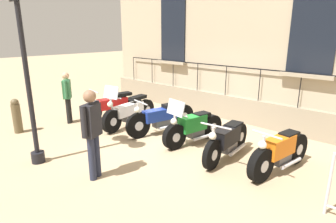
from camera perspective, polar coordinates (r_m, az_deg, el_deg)
The scene contains 11 objects.
ground_plane at distance 7.80m, azimuth 2.06°, elevation -5.06°, with size 60.00×60.00×0.00m, color tan.
motorcycle_red at distance 9.53m, azimuth -10.90°, elevation 1.14°, with size 2.13×0.82×1.01m.
motorcycle_white at distance 8.61m, azimuth -7.77°, elevation -0.09°, with size 2.21×0.65×1.35m.
motorcycle_blue at distance 7.95m, azimuth -1.26°, elevation -1.24°, with size 2.22×0.82×1.00m.
motorcycle_green at distance 7.22m, azimuth 5.14°, elevation -3.25°, with size 1.93×0.73×1.22m.
motorcycle_black at distance 6.49m, azimuth 11.85°, elevation -5.70°, with size 2.00×0.70×0.94m.
motorcycle_orange at distance 6.19m, azimuth 21.72°, elevation -7.72°, with size 1.97×0.67×0.95m.
lamppost at distance 6.38m, azimuth -27.95°, elevation 16.42°, with size 0.40×1.10×3.78m.
bollard at distance 9.02m, azimuth -28.32°, elevation -0.76°, with size 0.24×0.24×0.99m.
pedestrian_standing at distance 9.28m, azimuth -19.72°, elevation 3.20°, with size 0.39×0.45×1.60m.
pedestrian_walking at distance 5.51m, azimuth -15.12°, elevation -3.52°, with size 0.49×0.35×1.77m.
Camera 1 is at (5.49, 4.78, 2.78)m, focal length 30.10 mm.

